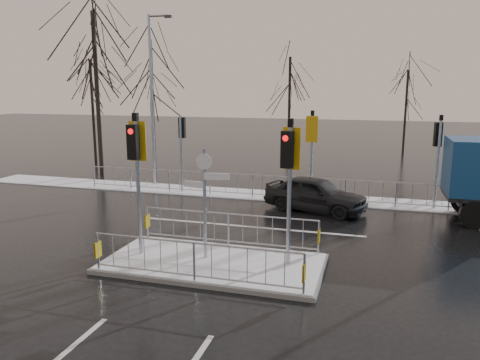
# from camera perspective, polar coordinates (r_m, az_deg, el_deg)

# --- Properties ---
(ground) EXTENTS (120.00, 120.00, 0.00)m
(ground) POSITION_cam_1_polar(r_m,az_deg,el_deg) (13.11, -3.27, -10.40)
(ground) COLOR black
(ground) RESTS_ON ground
(snow_verge) EXTENTS (30.00, 2.00, 0.04)m
(snow_verge) POSITION_cam_1_polar(r_m,az_deg,el_deg) (21.04, 4.59, -1.97)
(snow_verge) COLOR white
(snow_verge) RESTS_ON ground
(lane_markings) EXTENTS (8.00, 11.38, 0.01)m
(lane_markings) POSITION_cam_1_polar(r_m,az_deg,el_deg) (12.82, -3.78, -10.90)
(lane_markings) COLOR silver
(lane_markings) RESTS_ON ground
(traffic_island) EXTENTS (6.00, 3.04, 4.15)m
(traffic_island) POSITION_cam_1_polar(r_m,az_deg,el_deg) (12.98, -3.32, -8.77)
(traffic_island) COLOR slate
(traffic_island) RESTS_ON ground
(far_kerb_fixtures) EXTENTS (18.00, 0.65, 3.83)m
(far_kerb_fixtures) POSITION_cam_1_polar(r_m,az_deg,el_deg) (20.29, 5.15, 0.40)
(far_kerb_fixtures) COLOR #979BA4
(far_kerb_fixtures) RESTS_ON ground
(car_far_lane) EXTENTS (4.35, 2.74, 1.38)m
(car_far_lane) POSITION_cam_1_polar(r_m,az_deg,el_deg) (18.66, 9.20, -1.70)
(car_far_lane) COLOR black
(car_far_lane) RESTS_ON ground
(tree_near_a) EXTENTS (4.75, 4.75, 8.97)m
(tree_near_a) POSITION_cam_1_polar(r_m,az_deg,el_deg) (26.83, -17.21, 13.54)
(tree_near_a) COLOR black
(tree_near_a) RESTS_ON ground
(tree_near_b) EXTENTS (4.00, 4.00, 7.55)m
(tree_near_b) POSITION_cam_1_polar(r_m,az_deg,el_deg) (26.85, -10.74, 11.77)
(tree_near_b) COLOR black
(tree_near_b) RESTS_ON ground
(tree_near_c) EXTENTS (3.50, 3.50, 6.61)m
(tree_near_c) POSITION_cam_1_polar(r_m,az_deg,el_deg) (29.99, -17.62, 10.15)
(tree_near_c) COLOR black
(tree_near_c) RESTS_ON ground
(tree_far_a) EXTENTS (3.75, 3.75, 7.08)m
(tree_far_a) POSITION_cam_1_polar(r_m,az_deg,el_deg) (34.01, 6.08, 11.23)
(tree_far_a) COLOR black
(tree_far_a) RESTS_ON ground
(tree_far_b) EXTENTS (3.25, 3.25, 6.14)m
(tree_far_b) POSITION_cam_1_polar(r_m,az_deg,el_deg) (35.51, 19.64, 9.61)
(tree_far_b) COLOR black
(tree_far_b) RESTS_ON ground
(street_lamp_left) EXTENTS (1.25, 0.18, 8.20)m
(street_lamp_left) POSITION_cam_1_polar(r_m,az_deg,el_deg) (23.47, -10.57, 10.27)
(street_lamp_left) COLOR #979BA4
(street_lamp_left) RESTS_ON ground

